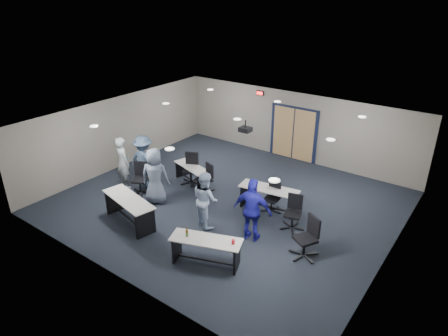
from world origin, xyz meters
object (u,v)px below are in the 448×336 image
Objects in this scene: table_back_right at (269,195)px; table_front_left at (129,206)px; table_front_right at (206,247)px; chair_back_c at (272,198)px; table_back_left at (192,172)px; chair_back_a at (191,169)px; person_back at (144,161)px; person_lightblue at (205,199)px; person_navy at (253,210)px; chair_back_d at (293,213)px; person_gray at (123,163)px; chair_back_b at (204,179)px; chair_loose_left at (140,179)px; chair_loose_right at (305,238)px; person_plaid at (155,176)px.

table_front_left is at bearing -142.35° from table_back_right.
table_front_right is 0.98× the size of table_back_right.
table_back_right is 0.15m from chair_back_c.
table_front_left reaches higher than table_back_left.
chair_back_a is 1.62m from person_back.
person_lightblue is 0.91× the size of person_navy.
person_gray reaches higher than chair_back_d.
chair_back_a is at bearing -33.99° from person_navy.
chair_loose_left is (-1.68, -1.34, 0.03)m from chair_back_b.
table_front_left is 5.08m from chair_loose_right.
person_gray and person_back have the same top height.
person_plaid reaches higher than table_back_right.
person_plaid and person_back have the same top height.
chair_back_c is at bearing -88.81° from person_navy.
table_back_left is at bearing 174.64° from chair_back_c.
chair_back_c is 0.51× the size of person_navy.
chair_loose_right is at bearing 175.70° from person_navy.
chair_back_a is at bearing -167.30° from chair_loose_right.
chair_loose_left is 0.95× the size of chair_loose_right.
person_back is at bearing -138.62° from chair_back_b.
person_gray reaches higher than chair_back_a.
chair_back_a reaches higher than chair_back_b.
table_front_left is at bearing 122.99° from person_back.
table_front_right is 1.02× the size of person_navy.
chair_back_c is 0.51× the size of person_back.
chair_loose_right reaches higher than table_back_right.
chair_back_c is 0.92× the size of chair_back_d.
chair_back_c is at bearing 179.55° from person_plaid.
chair_back_c is at bearing -100.22° from person_lightblue.
chair_loose_right is (5.07, -1.46, 0.01)m from chair_back_a.
person_navy is (3.57, -1.60, 0.36)m from chair_back_a.
chair_back_c is (3.03, 3.01, -0.08)m from table_front_left.
chair_back_a is 2.31m from person_gray.
person_lightblue is 3.35m from person_back.
chair_back_d is 2.52m from person_lightblue.
chair_back_d is (3.99, 2.53, -0.04)m from table_front_left.
person_navy is (0.35, 1.58, 0.41)m from table_front_right.
chair_back_b is at bearing 109.16° from table_front_right.
chair_loose_left is 0.59× the size of person_navy.
chair_loose_left reaches higher than chair_back_d.
person_gray is (-5.90, -1.07, 0.40)m from chair_back_d.
table_front_right is at bearing -108.26° from chair_loose_right.
person_lightblue is at bearing -170.07° from person_gray.
chair_loose_left is 5.95m from chair_loose_right.
chair_back_a is at bearing 115.17° from table_front_right.
table_front_left is 3.09m from table_back_left.
person_back is at bearing 89.14° from chair_loose_left.
person_plaid is 1.30m from person_back.
person_plaid reaches higher than person_lightblue.
chair_loose_right is 0.68× the size of person_lightblue.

